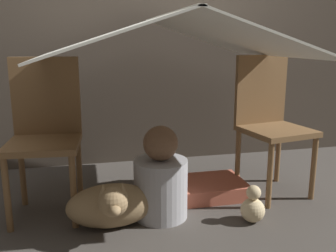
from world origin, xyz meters
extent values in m
plane|color=#47423D|center=(0.00, 0.00, 0.00)|extent=(8.80, 8.80, 0.00)
cube|color=#4C4238|center=(0.00, 1.19, 1.25)|extent=(7.00, 0.05, 2.50)
cylinder|color=brown|center=(-0.93, 0.08, 0.21)|extent=(0.04, 0.04, 0.43)
cylinder|color=brown|center=(-0.58, 0.05, 0.21)|extent=(0.04, 0.04, 0.43)
cylinder|color=brown|center=(-0.90, 0.44, 0.21)|extent=(0.04, 0.04, 0.43)
cylinder|color=brown|center=(-0.55, 0.41, 0.21)|extent=(0.04, 0.04, 0.43)
cube|color=brown|center=(-0.74, 0.24, 0.44)|extent=(0.44, 0.44, 0.04)
cube|color=brown|center=(-0.73, 0.43, 0.70)|extent=(0.41, 0.06, 0.48)
cylinder|color=brown|center=(0.60, 0.04, 0.21)|extent=(0.04, 0.04, 0.43)
cylinder|color=brown|center=(0.95, 0.10, 0.21)|extent=(0.04, 0.04, 0.43)
cylinder|color=brown|center=(0.54, 0.39, 0.21)|extent=(0.04, 0.04, 0.43)
cylinder|color=brown|center=(0.88, 0.45, 0.21)|extent=(0.04, 0.04, 0.43)
cube|color=brown|center=(0.74, 0.24, 0.44)|extent=(0.48, 0.48, 0.04)
cube|color=brown|center=(0.71, 0.43, 0.70)|extent=(0.41, 0.10, 0.48)
cube|color=silver|center=(-0.37, 0.24, 1.06)|extent=(0.75, 1.30, 0.25)
cube|color=silver|center=(0.37, 0.24, 1.06)|extent=(0.75, 1.30, 0.25)
cube|color=silver|center=(0.00, 0.24, 1.18)|extent=(0.04, 1.30, 0.01)
cylinder|color=#B2B2B7|center=(-0.08, 0.08, 0.18)|extent=(0.32, 0.32, 0.35)
sphere|color=brown|center=(-0.08, 0.08, 0.45)|extent=(0.20, 0.20, 0.20)
ellipsoid|color=#9E7F56|center=(-0.38, 0.01, 0.13)|extent=(0.50, 0.20, 0.25)
sphere|color=#9E7F56|center=(-0.38, -0.17, 0.24)|extent=(0.16, 0.16, 0.16)
ellipsoid|color=#9E7F56|center=(-0.38, -0.24, 0.22)|extent=(0.06, 0.08, 0.06)
cone|color=#9E7F56|center=(-0.43, -0.17, 0.30)|extent=(0.06, 0.06, 0.07)
cone|color=#9E7F56|center=(-0.33, -0.17, 0.30)|extent=(0.06, 0.06, 0.07)
cube|color=#CC664C|center=(0.31, 0.32, 0.05)|extent=(0.46, 0.37, 0.10)
sphere|color=beige|center=(0.42, -0.11, 0.07)|extent=(0.14, 0.14, 0.14)
sphere|color=beige|center=(0.42, -0.11, 0.18)|extent=(0.08, 0.08, 0.08)
camera|label=1|loc=(-0.50, -1.95, 1.03)|focal=40.00mm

